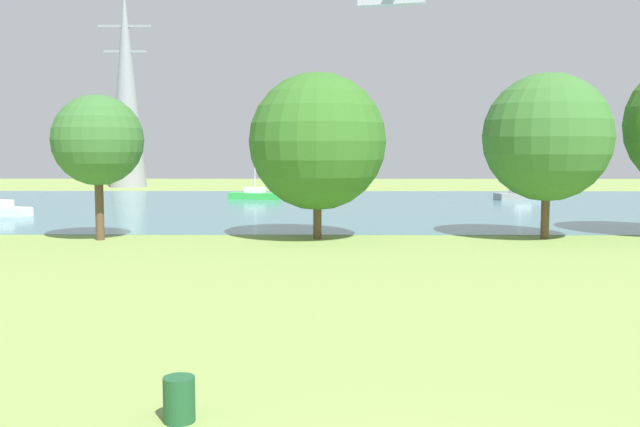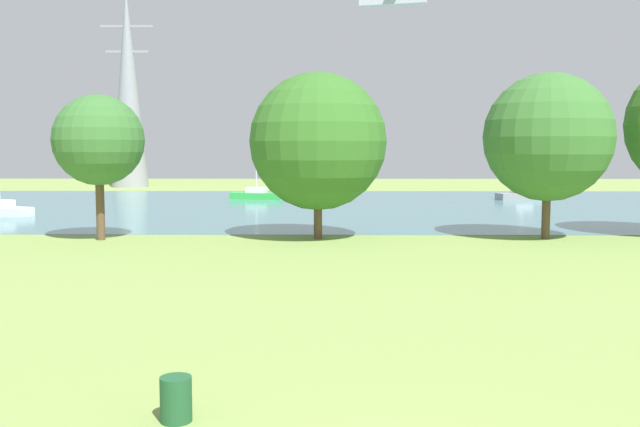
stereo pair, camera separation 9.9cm
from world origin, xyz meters
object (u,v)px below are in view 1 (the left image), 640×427
Objects in this scene: sailboat_green at (255,194)px; tree_west_near at (98,141)px; electricity_pylon at (126,87)px; tree_east_far at (317,142)px; sailboat_gray at (520,195)px; tree_east_near at (547,137)px; litter_bin at (179,399)px.

tree_west_near is at bearing -99.78° from sailboat_green.
tree_east_far is at bearing -64.55° from electricity_pylon.
electricity_pylon is (-42.32, 20.90, 11.64)m from sailboat_gray.
tree_east_near reaches higher than tree_west_near.
tree_east_near is (-6.49, -28.98, 4.89)m from sailboat_gray.
tree_east_near is 61.79m from electricity_pylon.
electricity_pylon is (-35.83, 49.88, 6.76)m from tree_east_near.
litter_bin is at bearing -118.92° from tree_east_near.
sailboat_gray is 48.61m from electricity_pylon.
sailboat_gray is at bearing 77.39° from tree_east_near.
tree_west_near is (-5.12, -29.73, 4.72)m from sailboat_green.
litter_bin is at bearing -69.62° from tree_west_near.
tree_east_near reaches higher than sailboat_green.
sailboat_gray is (20.62, 54.56, 0.06)m from litter_bin.
sailboat_gray is 0.89× the size of tree_west_near.
tree_east_far reaches higher than tree_east_near.
tree_west_near reaches higher than sailboat_gray.
tree_east_near is at bearing 1.79° from tree_west_near.
sailboat_green is 0.25× the size of electricity_pylon.
tree_east_far is 0.36× the size of electricity_pylon.
sailboat_green is at bearing -49.88° from electricity_pylon.
sailboat_gray is 34.81m from tree_east_far.
tree_east_far is 55.82m from electricity_pylon.
sailboat_gray is 1.11× the size of sailboat_green.
electricity_pylon is at bearing 130.12° from sailboat_green.
tree_east_near is 0.36× the size of electricity_pylon.
tree_west_near is at bearing -178.21° from tree_east_near.
sailboat_green is (-24.73, 0.02, -0.01)m from sailboat_gray.
electricity_pylon reaches higher than tree_west_near.
tree_west_near is 11.35m from tree_east_far.
litter_bin is 29.64m from tree_east_near.
tree_east_far is at bearing 85.28° from litter_bin.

